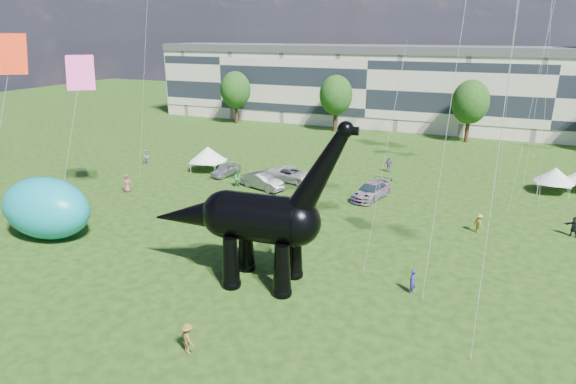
% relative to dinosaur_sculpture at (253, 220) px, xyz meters
% --- Properties ---
extents(ground, '(220.00, 220.00, 0.00)m').
position_rel_dinosaur_sculpture_xyz_m(ground, '(1.80, -4.32, -4.20)').
color(ground, '#16330C').
rests_on(ground, ground).
extents(terrace_row, '(78.00, 11.00, 12.00)m').
position_rel_dinosaur_sculpture_xyz_m(terrace_row, '(-6.20, 57.68, 1.80)').
color(terrace_row, beige).
rests_on(terrace_row, ground).
extents(tree_far_left, '(5.20, 5.20, 9.44)m').
position_rel_dinosaur_sculpture_xyz_m(tree_far_left, '(-28.20, 48.68, 2.09)').
color(tree_far_left, '#382314').
rests_on(tree_far_left, ground).
extents(tree_mid_left, '(5.20, 5.20, 9.44)m').
position_rel_dinosaur_sculpture_xyz_m(tree_mid_left, '(-10.20, 48.68, 2.09)').
color(tree_mid_left, '#382314').
rests_on(tree_mid_left, ground).
extents(tree_mid_right, '(5.20, 5.20, 9.44)m').
position_rel_dinosaur_sculpture_xyz_m(tree_mid_right, '(9.80, 48.68, 2.09)').
color(tree_mid_right, '#382314').
rests_on(tree_mid_right, ground).
extents(dinosaur_sculpture, '(13.65, 4.04, 11.12)m').
position_rel_dinosaur_sculpture_xyz_m(dinosaur_sculpture, '(0.00, 0.00, 0.00)').
color(dinosaur_sculpture, black).
rests_on(dinosaur_sculpture, ground).
extents(car_silver, '(2.28, 4.23, 1.37)m').
position_rel_dinosaur_sculpture_xyz_m(car_silver, '(-13.72, 19.96, -3.52)').
color(car_silver, silver).
rests_on(car_silver, ground).
extents(car_grey, '(5.13, 3.05, 1.60)m').
position_rel_dinosaur_sculpture_xyz_m(car_grey, '(-7.87, 17.38, -3.40)').
color(car_grey, slate).
rests_on(car_grey, ground).
extents(car_white, '(5.90, 3.37, 1.55)m').
position_rel_dinosaur_sculpture_xyz_m(car_white, '(-6.15, 20.85, -3.42)').
color(car_white, silver).
rests_on(car_white, ground).
extents(car_dark, '(3.38, 5.70, 1.55)m').
position_rel_dinosaur_sculpture_xyz_m(car_dark, '(3.06, 18.74, -3.43)').
color(car_dark, '#595960').
rests_on(car_dark, ground).
extents(gazebo_near, '(3.92, 3.92, 2.61)m').
position_rel_dinosaur_sculpture_xyz_m(gazebo_near, '(19.36, 27.56, -2.37)').
color(gazebo_near, silver).
rests_on(gazebo_near, ground).
extents(gazebo_left, '(4.53, 4.53, 2.88)m').
position_rel_dinosaur_sculpture_xyz_m(gazebo_left, '(-16.47, 20.82, -2.18)').
color(gazebo_left, white).
rests_on(gazebo_left, ground).
extents(inflatable_teal, '(7.67, 4.81, 4.78)m').
position_rel_dinosaur_sculpture_xyz_m(inflatable_teal, '(-17.96, -0.07, -1.81)').
color(inflatable_teal, '#0E97AA').
rests_on(inflatable_teal, ground).
extents(visitors, '(48.81, 38.69, 1.89)m').
position_rel_dinosaur_sculpture_xyz_m(visitors, '(-0.26, 13.52, -3.33)').
color(visitors, navy).
rests_on(visitors, ground).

